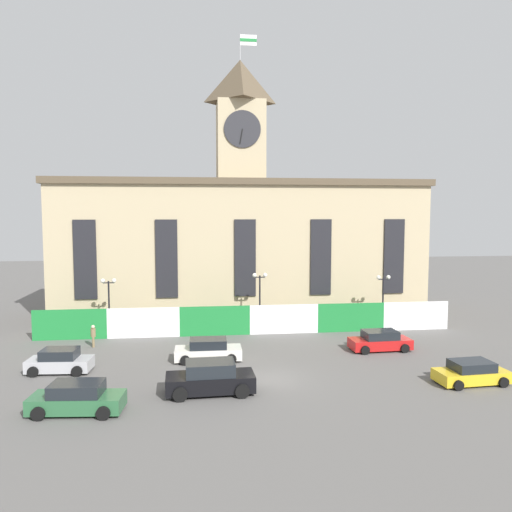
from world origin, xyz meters
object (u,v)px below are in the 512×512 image
at_px(street_lamp_center, 260,289).
at_px(pedestrian, 93,335).
at_px(car_silver_hatch, 60,361).
at_px(car_yellow_coupe, 471,373).
at_px(street_lamp_right, 109,294).
at_px(car_black_suv, 210,379).
at_px(car_white_taxi, 208,350).
at_px(car_green_wagon, 77,399).
at_px(street_lamp_left, 383,289).
at_px(car_red_sedan, 380,341).

height_order(street_lamp_center, pedestrian, street_lamp_center).
bearing_deg(car_silver_hatch, street_lamp_center, -141.08).
xyz_separation_m(car_yellow_coupe, car_silver_hatch, (-24.63, 5.02, 0.07)).
bearing_deg(street_lamp_right, pedestrian, -98.67).
height_order(street_lamp_right, car_black_suv, street_lamp_right).
distance_m(car_white_taxi, car_green_wagon, 10.60).
xyz_separation_m(car_white_taxi, pedestrian, (-8.48, 4.45, 0.22)).
height_order(street_lamp_right, street_lamp_center, street_lamp_center).
distance_m(street_lamp_center, car_silver_hatch, 17.16).
xyz_separation_m(street_lamp_left, car_yellow_coupe, (-0.17, -14.62, -2.76)).
bearing_deg(pedestrian, car_black_suv, 118.26).
bearing_deg(car_red_sedan, car_green_wagon, -156.49).
relative_size(car_green_wagon, car_black_suv, 0.96).
xyz_separation_m(street_lamp_center, street_lamp_left, (10.88, -0.00, -0.22)).
distance_m(car_yellow_coupe, car_black_suv, 15.32).
relative_size(car_white_taxi, car_green_wagon, 0.95).
height_order(car_white_taxi, car_silver_hatch, same).
distance_m(car_red_sedan, car_silver_hatch, 22.05).
relative_size(street_lamp_left, pedestrian, 2.75).
height_order(car_red_sedan, car_silver_hatch, car_silver_hatch).
height_order(street_lamp_right, car_green_wagon, street_lamp_right).
bearing_deg(car_yellow_coupe, car_silver_hatch, 164.77).
height_order(car_green_wagon, car_black_suv, car_black_suv).
relative_size(street_lamp_left, car_white_taxi, 1.02).
xyz_separation_m(street_lamp_right, car_green_wagon, (1.15, -16.34, -2.72)).
distance_m(car_silver_hatch, car_green_wagon, 7.22).
height_order(street_lamp_center, car_white_taxi, street_lamp_center).
distance_m(street_lamp_center, pedestrian, 13.83).
height_order(car_yellow_coupe, car_silver_hatch, car_silver_hatch).
xyz_separation_m(car_white_taxi, car_black_suv, (-0.03, -6.23, 0.14)).
bearing_deg(car_white_taxi, pedestrian, -26.97).
distance_m(street_lamp_left, car_green_wagon, 27.71).
distance_m(car_red_sedan, car_green_wagon, 21.42).
bearing_deg(car_green_wagon, car_yellow_coupe, 9.86).
bearing_deg(pedestrian, car_green_wagon, 87.69).
relative_size(street_lamp_center, pedestrian, 2.96).
bearing_deg(car_silver_hatch, pedestrian, -94.10).
bearing_deg(car_white_taxi, car_red_sedan, -174.28).
xyz_separation_m(street_lamp_center, car_black_suv, (-4.61, -14.40, -2.78)).
bearing_deg(car_red_sedan, pedestrian, 168.80).
distance_m(car_yellow_coupe, car_green_wagon, 22.11).
bearing_deg(car_green_wagon, car_silver_hatch, 116.42).
xyz_separation_m(car_yellow_coupe, car_green_wagon, (-22.04, -1.72, 0.09)).
xyz_separation_m(car_white_taxi, car_green_wagon, (-6.75, -8.17, 0.02)).
bearing_deg(pedestrian, car_white_taxi, 142.21).
bearing_deg(car_black_suv, car_white_taxi, -92.17).
bearing_deg(street_lamp_right, street_lamp_center, 0.00).
bearing_deg(street_lamp_right, car_red_sedan, -19.07).
height_order(car_yellow_coupe, pedestrian, pedestrian).
bearing_deg(car_black_suv, car_red_sedan, -151.69).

